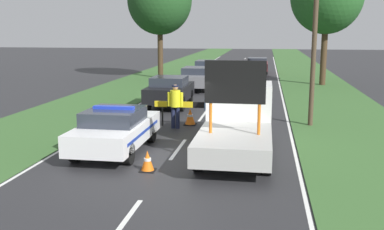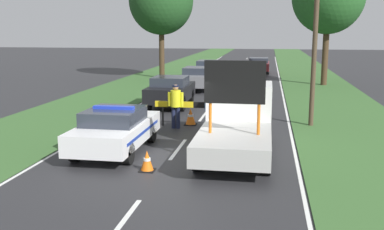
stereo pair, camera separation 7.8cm
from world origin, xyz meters
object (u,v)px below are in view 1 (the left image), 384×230
traffic_cone_centre_front (264,118)px  work_truck (238,120)px  traffic_cone_behind_barrier (148,161)px  pedestrian_civilian (211,107)px  roadside_tree_near_right (160,1)px  queued_car_suv_grey (196,78)px  utility_pole (315,20)px  queued_car_sedan_black (170,91)px  queued_car_wagon_maroon (257,65)px  traffic_cone_near_police (190,117)px  queued_car_hatch_blue (207,69)px  road_barrier (193,106)px  traffic_cone_near_truck (233,123)px  police_car (116,129)px  police_officer (175,102)px

traffic_cone_centre_front → work_truck: bearing=-100.7°
traffic_cone_behind_barrier → pedestrian_civilian: bearing=78.5°
roadside_tree_near_right → pedestrian_civilian: bearing=-70.8°
traffic_cone_centre_front → queued_car_suv_grey: 11.41m
work_truck → utility_pole: 6.14m
queued_car_sedan_black → queued_car_wagon_maroon: 19.57m
traffic_cone_near_police → queued_car_hatch_blue: 17.87m
traffic_cone_centre_front → queued_car_wagon_maroon: size_ratio=0.12×
queued_car_wagon_maroon → queued_car_hatch_blue: bearing=55.2°
queued_car_wagon_maroon → utility_pole: utility_pole is taller
work_truck → queued_car_sedan_black: work_truck is taller
work_truck → queued_car_wagon_maroon: work_truck is taller
queued_car_sedan_black → roadside_tree_near_right: (-3.67, 13.46, 5.39)m
road_barrier → queued_car_suv_grey: 11.67m
work_truck → traffic_cone_near_police: 4.45m
traffic_cone_behind_barrier → roadside_tree_near_right: (-5.33, 24.25, 5.93)m
traffic_cone_near_truck → utility_pole: bearing=23.6°
police_car → queued_car_wagon_maroon: bearing=78.3°
road_barrier → traffic_cone_near_truck: road_barrier is taller
traffic_cone_near_truck → roadside_tree_near_right: size_ratio=0.07×
queued_car_hatch_blue → police_car: bearing=89.8°
traffic_cone_behind_barrier → traffic_cone_near_truck: bearing=70.4°
work_truck → road_barrier: 3.99m
traffic_cone_near_police → queued_car_wagon_maroon: bearing=84.4°
police_car → traffic_cone_centre_front: 7.20m
traffic_cone_centre_front → utility_pole: utility_pole is taller
queued_car_sedan_black → queued_car_hatch_blue: (0.18, 13.45, -0.03)m
queued_car_suv_grey → queued_car_hatch_blue: size_ratio=1.03×
traffic_cone_near_police → traffic_cone_near_truck: (1.86, -0.78, -0.04)m
queued_car_wagon_maroon → roadside_tree_near_right: size_ratio=0.44×
road_barrier → traffic_cone_near_police: road_barrier is taller
road_barrier → utility_pole: size_ratio=0.38×
queued_car_hatch_blue → utility_pole: 18.78m
police_car → traffic_cone_near_truck: bearing=43.1°
traffic_cone_near_truck → roadside_tree_near_right: 20.84m
road_barrier → police_car: bearing=-113.6°
police_car → pedestrian_civilian: size_ratio=2.91×
work_truck → traffic_cone_near_truck: size_ratio=8.90×
pedestrian_civilian → traffic_cone_behind_barrier: (-1.14, -5.62, -0.61)m
traffic_cone_near_police → utility_pole: size_ratio=0.08×
police_officer → road_barrier: bearing=-164.8°
work_truck → queued_car_sedan_black: size_ratio=1.37×
police_officer → pedestrian_civilian: (1.47, -0.03, -0.16)m
queued_car_hatch_blue → utility_pole: bearing=111.1°
traffic_cone_centre_front → queued_car_wagon_maroon: queued_car_wagon_maroon is taller
traffic_cone_near_truck → roadside_tree_near_right: roadside_tree_near_right is taller
traffic_cone_behind_barrier → queued_car_sedan_black: size_ratio=0.15×
police_officer → queued_car_hatch_blue: size_ratio=0.40×
traffic_cone_near_truck → roadside_tree_near_right: (-7.34, 18.59, 5.91)m
police_car → pedestrian_civilian: pedestrian_civilian is taller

